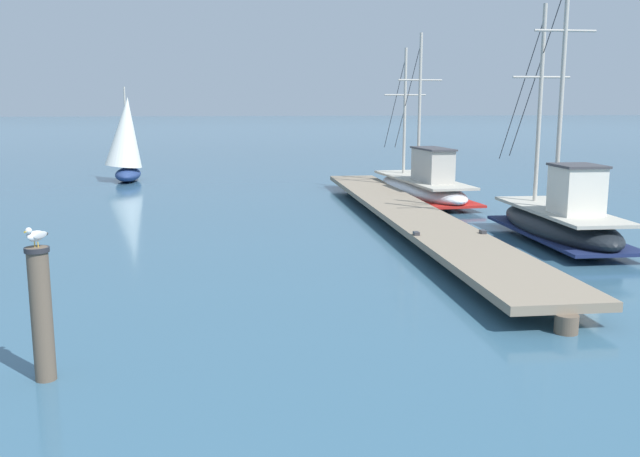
% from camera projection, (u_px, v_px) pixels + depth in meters
% --- Properties ---
extents(floating_dock, '(2.09, 19.54, 0.53)m').
position_uv_depth(floating_dock, '(408.00, 213.00, 19.81)').
color(floating_dock, gray).
rests_on(floating_dock, ground).
extents(fishing_boat_0, '(1.89, 6.93, 6.80)m').
position_uv_depth(fishing_boat_0, '(560.00, 219.00, 17.20)').
color(fishing_boat_0, black).
rests_on(fishing_boat_0, ground).
extents(fishing_boat_1, '(2.35, 8.09, 5.93)m').
position_uv_depth(fishing_boat_1, '(422.00, 185.00, 24.92)').
color(fishing_boat_1, silver).
rests_on(fishing_boat_1, ground).
extents(mooring_piling, '(0.30, 0.30, 1.71)m').
position_uv_depth(mooring_piling, '(41.00, 312.00, 8.58)').
color(mooring_piling, brown).
rests_on(mooring_piling, ground).
extents(perched_seagull, '(0.24, 0.36, 0.27)m').
position_uv_depth(perched_seagull, '(36.00, 235.00, 8.41)').
color(perched_seagull, gold).
rests_on(perched_seagull, mooring_piling).
extents(distant_sailboat, '(1.99, 3.27, 4.19)m').
position_uv_depth(distant_sailboat, '(126.00, 141.00, 30.79)').
color(distant_sailboat, navy).
rests_on(distant_sailboat, ground).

